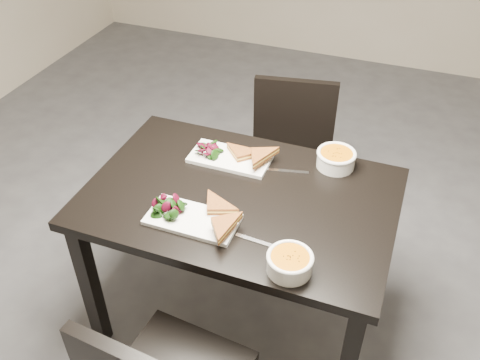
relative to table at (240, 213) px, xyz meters
The scene contains 13 objects.
ground 0.80m from the table, 89.77° to the left, with size 5.00×5.00×0.00m, color #47474C.
table is the anchor object (origin of this frame).
chair_far 0.71m from the table, 88.61° to the left, with size 0.49×0.49×0.85m.
plate_near 0.26m from the table, 117.76° to the right, with size 0.34×0.17×0.02m, color white.
sandwich_near 0.24m from the table, 102.78° to the right, with size 0.17×0.13×0.05m, color #A55B22, non-canonical shape.
salad_near 0.32m from the table, 135.36° to the right, with size 0.10×0.09×0.05m, color black, non-canonical shape.
soup_bowl_near 0.45m from the table, 46.91° to the right, with size 0.16×0.16×0.07m.
cutlery_near 0.29m from the table, 54.92° to the right, with size 0.18×0.02×0.00m, color silver.
plate_far 0.25m from the table, 121.16° to the left, with size 0.34×0.17×0.02m, color white.
sandwich_far 0.24m from the table, 106.52° to the left, with size 0.17×0.13×0.05m, color #A55B22, non-canonical shape.
salad_far 0.33m from the table, 138.08° to the left, with size 0.11×0.09×0.05m, color black, non-canonical shape.
soup_bowl_far 0.46m from the table, 45.33° to the left, with size 0.16×0.16×0.07m.
cutlery_far 0.26m from the table, 57.61° to the left, with size 0.18×0.02×0.00m, color silver.
Camera 1 is at (0.55, -1.93, 2.06)m, focal length 39.17 mm.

